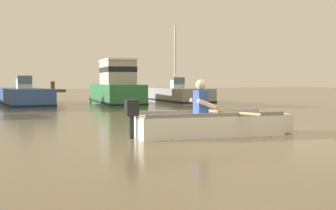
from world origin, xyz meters
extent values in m
plane|color=#7A6B4C|center=(0.00, 0.00, 0.00)|extent=(120.00, 120.00, 0.00)
cylinder|color=#4D3924|center=(0.50, 18.56, 0.57)|extent=(0.24, 0.24, 1.15)
cube|color=white|center=(-0.19, 1.12, 0.22)|extent=(3.23, 1.58, 0.44)
cube|color=white|center=(1.52, 0.85, 0.22)|extent=(0.49, 0.66, 0.42)
cube|color=gray|center=(-0.11, 1.63, 0.47)|extent=(3.01, 0.56, 0.08)
cube|color=gray|center=(-0.27, 0.62, 0.47)|extent=(3.01, 0.56, 0.08)
cube|color=white|center=(-0.29, 1.14, 0.40)|extent=(0.44, 1.04, 0.06)
cylinder|color=black|center=(-1.82, 1.38, 0.27)|extent=(0.11, 0.11, 0.54)
cube|color=black|center=(-1.82, 1.38, 0.62)|extent=(0.28, 0.31, 0.32)
cube|color=#334C99|center=(-0.34, 1.15, 0.70)|extent=(0.27, 0.37, 0.52)
sphere|color=beige|center=(-0.34, 1.15, 1.08)|extent=(0.22, 0.22, 0.22)
cylinder|color=beige|center=(-0.25, 1.35, 0.68)|extent=(0.43, 0.16, 0.23)
cylinder|color=beige|center=(-0.32, 0.92, 0.68)|extent=(0.43, 0.16, 0.23)
cylinder|color=tan|center=(0.13, 0.92, 0.50)|extent=(0.37, 1.99, 0.06)
cube|color=#2D519E|center=(-1.82, 14.39, 0.41)|extent=(1.82, 5.79, 0.82)
cube|color=black|center=(-1.82, 14.39, 0.14)|extent=(1.86, 5.83, 0.10)
cube|color=silver|center=(-1.82, 13.95, 1.04)|extent=(0.63, 0.50, 0.44)
cube|color=slate|center=(-1.82, 13.69, 1.22)|extent=(0.63, 0.04, 0.36)
cube|color=#287042|center=(2.30, 13.29, 0.50)|extent=(2.69, 6.45, 1.00)
cube|color=black|center=(2.30, 13.29, 0.17)|extent=(2.74, 6.50, 0.10)
cube|color=#B2ADA3|center=(2.20, 12.74, 1.55)|extent=(1.71, 2.81, 1.10)
cube|color=black|center=(2.20, 12.74, 1.68)|extent=(1.74, 2.85, 0.24)
cube|color=white|center=(2.20, 12.74, 2.14)|extent=(1.79, 2.95, 0.08)
cube|color=gray|center=(6.20, 14.59, 0.39)|extent=(2.59, 6.95, 0.78)
cube|color=black|center=(6.20, 14.59, 0.14)|extent=(2.63, 6.99, 0.10)
cube|color=silver|center=(6.14, 14.08, 1.00)|extent=(0.69, 0.57, 0.44)
cube|color=slate|center=(6.11, 13.82, 1.18)|extent=(0.63, 0.11, 0.36)
cylinder|color=silver|center=(6.18, 14.42, 2.48)|extent=(0.10, 0.10, 3.39)
camera|label=1|loc=(-5.24, -6.83, 1.15)|focal=47.41mm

